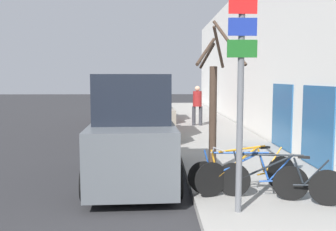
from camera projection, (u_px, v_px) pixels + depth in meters
ground_plane at (149, 139)px, 14.39m from camera, size 80.00×80.00×0.00m
sidewalk_curb at (206, 127)px, 17.24m from camera, size 3.20×32.00×0.15m
building_facade at (246, 58)px, 16.91m from camera, size 0.23×32.00×6.50m
signpost at (241, 90)px, 5.95m from camera, size 0.47×0.12×3.60m
bicycle_0 at (279, 180)px, 6.66m from camera, size 2.12×0.85×0.87m
bicycle_1 at (246, 177)px, 6.88m from camera, size 2.12×0.70×0.87m
bicycle_2 at (247, 173)px, 7.15m from camera, size 2.09×0.78×0.90m
parked_car_0 at (133, 134)px, 8.39m from camera, size 2.07×4.31×2.42m
parked_car_1 at (146, 113)px, 14.02m from camera, size 2.22×4.55×2.32m
parked_car_2 at (150, 103)px, 19.20m from camera, size 2.11×4.37×2.38m
pedestrian_near at (197, 103)px, 17.28m from camera, size 0.48×0.41×1.83m
street_tree at (213, 103)px, 8.62m from camera, size 1.12×2.13×3.49m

